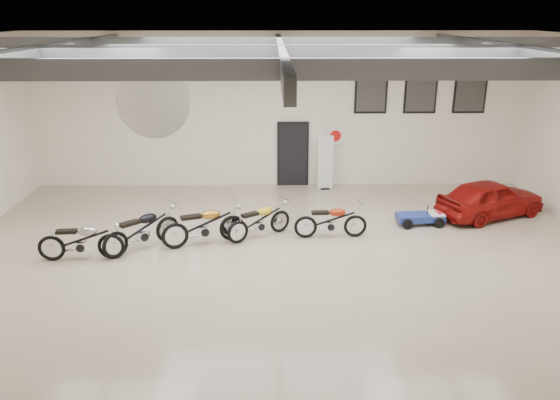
{
  "coord_description": "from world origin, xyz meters",
  "views": [
    {
      "loc": [
        -0.2,
        -11.67,
        5.55
      ],
      "look_at": [
        0.0,
        1.2,
        1.1
      ],
      "focal_mm": 35.0,
      "sensor_mm": 36.0,
      "label": 1
    }
  ],
  "objects_px": {
    "motorcycle_silver": "(81,240)",
    "motorcycle_gold": "(204,224)",
    "banner_stand": "(325,162)",
    "motorcycle_yellow": "(259,220)",
    "motorcycle_black": "(142,229)",
    "go_kart": "(425,215)",
    "motorcycle_red": "(331,220)",
    "vintage_car": "(491,198)"
  },
  "relations": [
    {
      "from": "motorcycle_yellow",
      "to": "go_kart",
      "type": "distance_m",
      "value": 4.61
    },
    {
      "from": "motorcycle_gold",
      "to": "go_kart",
      "type": "xyz_separation_m",
      "value": [
        5.9,
        1.29,
        -0.26
      ]
    },
    {
      "from": "motorcycle_gold",
      "to": "motorcycle_red",
      "type": "distance_m",
      "value": 3.24
    },
    {
      "from": "banner_stand",
      "to": "motorcycle_silver",
      "type": "distance_m",
      "value": 8.23
    },
    {
      "from": "banner_stand",
      "to": "motorcycle_gold",
      "type": "bearing_deg",
      "value": -133.27
    },
    {
      "from": "motorcycle_red",
      "to": "vintage_car",
      "type": "height_order",
      "value": "vintage_car"
    },
    {
      "from": "motorcycle_gold",
      "to": "motorcycle_red",
      "type": "relative_size",
      "value": 1.13
    },
    {
      "from": "motorcycle_gold",
      "to": "motorcycle_yellow",
      "type": "bearing_deg",
      "value": -3.44
    },
    {
      "from": "motorcycle_black",
      "to": "banner_stand",
      "type": "bearing_deg",
      "value": 1.0
    },
    {
      "from": "motorcycle_silver",
      "to": "motorcycle_gold",
      "type": "relative_size",
      "value": 0.94
    },
    {
      "from": "banner_stand",
      "to": "motorcycle_red",
      "type": "distance_m",
      "value": 4.13
    },
    {
      "from": "motorcycle_silver",
      "to": "go_kart",
      "type": "xyz_separation_m",
      "value": [
        8.68,
        2.14,
        -0.22
      ]
    },
    {
      "from": "go_kart",
      "to": "vintage_car",
      "type": "distance_m",
      "value": 2.1
    },
    {
      "from": "motorcycle_gold",
      "to": "vintage_car",
      "type": "height_order",
      "value": "vintage_car"
    },
    {
      "from": "banner_stand",
      "to": "go_kart",
      "type": "relative_size",
      "value": 1.16
    },
    {
      "from": "banner_stand",
      "to": "motorcycle_red",
      "type": "height_order",
      "value": "banner_stand"
    },
    {
      "from": "motorcycle_black",
      "to": "motorcycle_red",
      "type": "bearing_deg",
      "value": -34.84
    },
    {
      "from": "motorcycle_gold",
      "to": "go_kart",
      "type": "height_order",
      "value": "motorcycle_gold"
    },
    {
      "from": "motorcycle_yellow",
      "to": "go_kart",
      "type": "bearing_deg",
      "value": -23.49
    },
    {
      "from": "motorcycle_gold",
      "to": "vintage_car",
      "type": "distance_m",
      "value": 8.12
    },
    {
      "from": "banner_stand",
      "to": "motorcycle_yellow",
      "type": "height_order",
      "value": "banner_stand"
    },
    {
      "from": "motorcycle_black",
      "to": "motorcycle_yellow",
      "type": "relative_size",
      "value": 1.11
    },
    {
      "from": "go_kart",
      "to": "motorcycle_yellow",
      "type": "bearing_deg",
      "value": -174.09
    },
    {
      "from": "motorcycle_black",
      "to": "go_kart",
      "type": "bearing_deg",
      "value": -31.17
    },
    {
      "from": "motorcycle_black",
      "to": "go_kart",
      "type": "distance_m",
      "value": 7.55
    },
    {
      "from": "banner_stand",
      "to": "motorcycle_red",
      "type": "relative_size",
      "value": 0.99
    },
    {
      "from": "motorcycle_silver",
      "to": "motorcycle_red",
      "type": "xyz_separation_m",
      "value": [
        5.99,
        1.26,
        -0.03
      ]
    },
    {
      "from": "motorcycle_red",
      "to": "go_kart",
      "type": "bearing_deg",
      "value": 16.0
    },
    {
      "from": "banner_stand",
      "to": "motorcycle_yellow",
      "type": "distance_m",
      "value": 4.6
    },
    {
      "from": "motorcycle_red",
      "to": "vintage_car",
      "type": "distance_m",
      "value": 4.91
    },
    {
      "from": "motorcycle_gold",
      "to": "motorcycle_yellow",
      "type": "xyz_separation_m",
      "value": [
        1.38,
        0.42,
        -0.06
      ]
    },
    {
      "from": "vintage_car",
      "to": "motorcycle_gold",
      "type": "bearing_deg",
      "value": 79.92
    },
    {
      "from": "motorcycle_gold",
      "to": "motorcycle_yellow",
      "type": "height_order",
      "value": "motorcycle_gold"
    },
    {
      "from": "motorcycle_silver",
      "to": "motorcycle_yellow",
      "type": "xyz_separation_m",
      "value": [
        4.15,
        1.28,
        -0.03
      ]
    },
    {
      "from": "motorcycle_black",
      "to": "motorcycle_yellow",
      "type": "xyz_separation_m",
      "value": [
        2.85,
        0.71,
        -0.05
      ]
    },
    {
      "from": "motorcycle_black",
      "to": "motorcycle_gold",
      "type": "distance_m",
      "value": 1.5
    },
    {
      "from": "motorcycle_red",
      "to": "vintage_car",
      "type": "relative_size",
      "value": 0.58
    },
    {
      "from": "motorcycle_silver",
      "to": "motorcycle_yellow",
      "type": "bearing_deg",
      "value": 13.3
    },
    {
      "from": "motorcycle_yellow",
      "to": "vintage_car",
      "type": "relative_size",
      "value": 0.58
    },
    {
      "from": "banner_stand",
      "to": "motorcycle_black",
      "type": "distance_m",
      "value": 6.88
    },
    {
      "from": "go_kart",
      "to": "motorcycle_silver",
      "type": "bearing_deg",
      "value": -171.03
    },
    {
      "from": "motorcycle_black",
      "to": "vintage_car",
      "type": "relative_size",
      "value": 0.65
    }
  ]
}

